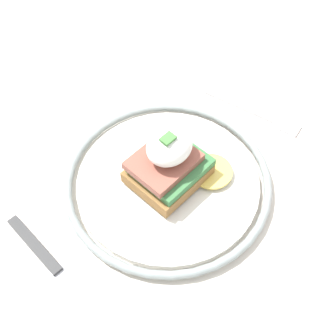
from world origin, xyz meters
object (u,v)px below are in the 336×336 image
(sandwich, at_px, (169,162))
(knife, at_px, (54,267))
(fork, at_px, (256,113))
(plate, at_px, (168,181))

(sandwich, xyz_separation_m, knife, (0.17, -0.01, -0.04))
(fork, distance_m, knife, 0.34)
(sandwich, xyz_separation_m, fork, (-0.17, 0.01, -0.04))
(plate, distance_m, sandwich, 0.04)
(plate, height_order, knife, plate)
(sandwich, height_order, knife, sandwich)
(knife, bearing_deg, sandwich, 174.88)
(knife, bearing_deg, fork, 175.96)
(sandwich, bearing_deg, knife, -5.12)
(plate, height_order, sandwich, sandwich)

